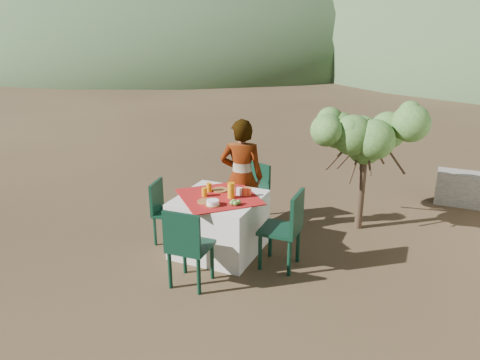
# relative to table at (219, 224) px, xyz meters

# --- Properties ---
(ground) EXTENTS (160.00, 160.00, 0.00)m
(ground) POSITION_rel_table_xyz_m (0.21, -0.36, -0.38)
(ground) COLOR #312116
(ground) RESTS_ON ground
(table) EXTENTS (1.30, 1.30, 0.76)m
(table) POSITION_rel_table_xyz_m (0.00, 0.00, 0.00)
(table) COLOR silver
(table) RESTS_ON ground
(chair_far) EXTENTS (0.52, 0.52, 0.89)m
(chair_far) POSITION_rel_table_xyz_m (0.06, 1.05, 0.11)
(chair_far) COLOR black
(chair_far) RESTS_ON ground
(chair_near) EXTENTS (0.46, 0.46, 0.96)m
(chair_near) POSITION_rel_table_xyz_m (0.07, -0.94, 0.15)
(chair_near) COLOR black
(chair_near) RESTS_ON ground
(chair_left) EXTENTS (0.46, 0.46, 0.85)m
(chair_left) POSITION_rel_table_xyz_m (-0.80, -0.05, 0.09)
(chair_left) COLOR black
(chair_left) RESTS_ON ground
(chair_right) EXTENTS (0.46, 0.46, 0.98)m
(chair_right) POSITION_rel_table_xyz_m (0.93, -0.06, 0.17)
(chair_right) COLOR black
(chair_right) RESTS_ON ground
(person) EXTENTS (0.69, 0.55, 1.65)m
(person) POSITION_rel_table_xyz_m (0.03, 0.64, 0.44)
(person) COLOR #8C6651
(person) RESTS_ON ground
(shrub_tree) EXTENTS (1.39, 1.37, 1.64)m
(shrub_tree) POSITION_rel_table_xyz_m (1.60, 1.49, 0.92)
(shrub_tree) COLOR #3E2C1F
(shrub_tree) RESTS_ON ground
(hill_near_left) EXTENTS (40.00, 40.00, 16.00)m
(hill_near_left) POSITION_rel_table_xyz_m (-17.79, 29.64, -0.38)
(hill_near_left) COLOR #304728
(hill_near_left) RESTS_ON ground
(hill_far_center) EXTENTS (60.00, 60.00, 24.00)m
(hill_far_center) POSITION_rel_table_xyz_m (-3.79, 51.64, -0.38)
(hill_far_center) COLOR slate
(hill_far_center) RESTS_ON ground
(plate_far) EXTENTS (0.21, 0.21, 0.01)m
(plate_far) POSITION_rel_table_xyz_m (-0.08, 0.20, 0.39)
(plate_far) COLOR brown
(plate_far) RESTS_ON table
(plate_near) EXTENTS (0.20, 0.20, 0.01)m
(plate_near) POSITION_rel_table_xyz_m (-0.07, -0.24, 0.39)
(plate_near) COLOR brown
(plate_near) RESTS_ON table
(glass_far) EXTENTS (0.07, 0.07, 0.12)m
(glass_far) POSITION_rel_table_xyz_m (-0.19, 0.10, 0.44)
(glass_far) COLOR orange
(glass_far) RESTS_ON table
(glass_near) EXTENTS (0.07, 0.07, 0.11)m
(glass_near) POSITION_rel_table_xyz_m (-0.17, -0.07, 0.44)
(glass_near) COLOR orange
(glass_near) RESTS_ON table
(juice_pitcher) EXTENTS (0.09, 0.09, 0.20)m
(juice_pitcher) POSITION_rel_table_xyz_m (0.16, 0.02, 0.48)
(juice_pitcher) COLOR orange
(juice_pitcher) RESTS_ON table
(bowl_plate) EXTENTS (0.18, 0.18, 0.01)m
(bowl_plate) POSITION_rel_table_xyz_m (0.07, -0.30, 0.39)
(bowl_plate) COLOR brown
(bowl_plate) RESTS_ON table
(white_bowl) EXTENTS (0.15, 0.15, 0.06)m
(white_bowl) POSITION_rel_table_xyz_m (0.07, -0.30, 0.42)
(white_bowl) COLOR white
(white_bowl) RESTS_ON bowl_plate
(jar_left) EXTENTS (0.07, 0.07, 0.11)m
(jar_left) POSITION_rel_table_xyz_m (0.29, 0.16, 0.43)
(jar_left) COLOR #F65F2B
(jar_left) RESTS_ON table
(jar_right) EXTENTS (0.06, 0.06, 0.10)m
(jar_right) POSITION_rel_table_xyz_m (0.33, 0.19, 0.43)
(jar_right) COLOR #F65F2B
(jar_right) RESTS_ON table
(napkin_holder) EXTENTS (0.08, 0.05, 0.10)m
(napkin_holder) POSITION_rel_table_xyz_m (0.22, 0.15, 0.43)
(napkin_holder) COLOR white
(napkin_holder) RESTS_ON table
(fruit_cluster) EXTENTS (0.12, 0.12, 0.06)m
(fruit_cluster) POSITION_rel_table_xyz_m (0.30, -0.18, 0.41)
(fruit_cluster) COLOR #659B38
(fruit_cluster) RESTS_ON table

